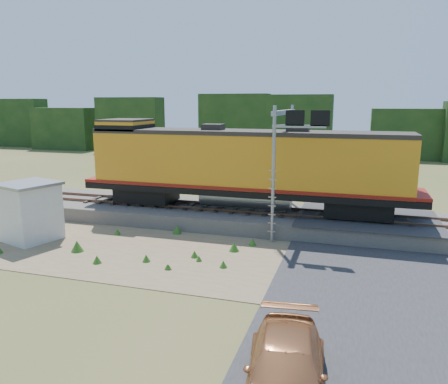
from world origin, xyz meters
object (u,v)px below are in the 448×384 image
(signal_gantry, at_px, (288,137))
(car, at_px, (286,371))
(shed, at_px, (30,211))
(locomotive, at_px, (241,165))

(signal_gantry, distance_m, car, 14.06)
(shed, relative_size, signal_gantry, 0.46)
(locomotive, distance_m, signal_gantry, 3.17)
(locomotive, height_order, car, locomotive)
(shed, xyz_separation_m, car, (13.79, -8.04, -0.80))
(car, bearing_deg, shed, 143.27)
(locomotive, xyz_separation_m, signal_gantry, (2.64, -0.65, 1.63))
(shed, distance_m, car, 15.98)
(shed, distance_m, signal_gantry, 13.27)
(locomotive, relative_size, signal_gantry, 2.82)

